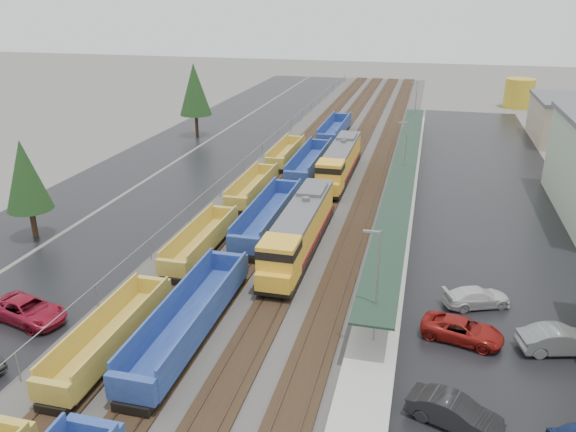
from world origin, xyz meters
name	(u,v)px	position (x,y,z in m)	size (l,w,h in m)	color
ballast_strip	(332,163)	(0.00, 60.00, 0.04)	(20.00, 160.00, 0.08)	#302D2B
trackbed	(332,162)	(0.00, 60.00, 0.16)	(14.60, 160.00, 0.22)	black
west_parking_lot	(224,156)	(-15.00, 60.00, 0.01)	(10.00, 160.00, 0.02)	black
west_road	(156,151)	(-25.00, 60.00, 0.01)	(9.00, 160.00, 0.02)	black
east_commuter_lot	(493,201)	(19.00, 50.00, 0.01)	(16.00, 100.00, 0.02)	black
station_platform	(402,188)	(9.50, 50.01, 0.73)	(3.00, 80.00, 8.00)	#9E9B93
chainlink_fence	(259,150)	(-9.50, 58.44, 1.61)	(0.08, 160.04, 2.02)	gray
distant_hills	(530,56)	(44.79, 210.68, 0.00)	(301.00, 140.00, 25.20)	#4B5B47
tree_west_near	(25,175)	(-22.00, 30.00, 5.82)	(3.96, 3.96, 9.00)	#332316
tree_west_far	(195,89)	(-23.00, 70.00, 7.12)	(4.84, 4.84, 11.00)	#332316
locomotive_lead	(299,230)	(2.00, 32.14, 2.23)	(2.78, 18.30, 4.14)	black
locomotive_trail	(340,162)	(2.00, 53.14, 2.23)	(2.78, 18.30, 4.14)	black
well_string_yellow	(164,281)	(-6.00, 23.14, 1.10)	(2.46, 84.47, 2.18)	#B29031
well_string_blue	(237,258)	(-2.00, 27.83, 1.23)	(2.83, 107.17, 2.51)	navy
storage_tank	(519,93)	(28.16, 107.00, 2.74)	(5.49, 5.49, 5.49)	gold
parked_car_west_c	(28,310)	(-13.32, 17.73, 0.78)	(5.62, 2.59, 1.56)	maroon
parked_car_east_a	(454,413)	(14.16, 14.45, 0.79)	(4.77, 1.66, 1.57)	black
parked_car_east_b	(462,330)	(14.84, 22.45, 0.70)	(5.07, 2.34, 1.41)	maroon
parked_car_east_c	(477,297)	(15.99, 27.05, 0.68)	(4.72, 1.92, 1.37)	silver
parked_car_east_e	(560,340)	(20.57, 22.58, 0.82)	(4.97, 1.73, 1.64)	slate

